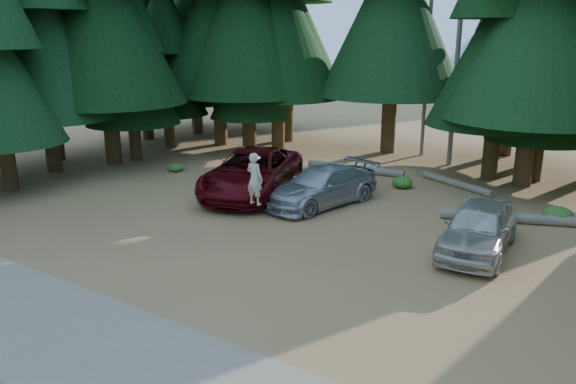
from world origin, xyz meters
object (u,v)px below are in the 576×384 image
Objects in this scene: red_pickup at (252,172)px; log_left at (355,169)px; log_mid at (456,183)px; frisbee_player at (255,179)px; silver_minivan_right at (479,228)px; log_right at (521,218)px; silver_minivan_center at (322,186)px.

red_pickup is 6.01m from log_left.
log_left reaches higher than log_mid.
frisbee_player reaches higher than red_pickup.
log_mid is (-2.80, 7.03, -0.62)m from silver_minivan_right.
log_right is at bearing -19.61° from log_mid.
log_left is 8.95m from log_right.
log_right reaches higher than log_left.
log_mid is at bearing -4.95° from log_left.
frisbee_player is 9.69m from log_mid.
log_mid is 4.85m from log_right.
frisbee_player is 8.56m from log_left.
frisbee_player is 0.38× the size of log_left.
red_pickup is 3.16m from silver_minivan_center.
silver_minivan_center is 2.75× the size of frisbee_player.
red_pickup is 1.29× the size of silver_minivan_center.
log_mid is at bearing 113.00° from log_right.
silver_minivan_center is 3.30m from frisbee_player.
silver_minivan_center is 1.31× the size of log_mid.
log_left is (-1.27, 5.39, -0.56)m from silver_minivan_center.
silver_minivan_center is 7.25m from log_right.
frisbee_player is at bearing -92.68° from log_left.
silver_minivan_center is at bearing 174.34° from log_right.
red_pickup is 3.55× the size of frisbee_player.
log_mid is at bearing -114.07° from frisbee_player.
log_mid is 0.70× the size of log_right.
frisbee_player is 0.34× the size of log_right.
log_mid is (6.75, 5.66, -0.75)m from red_pickup.
red_pickup is 8.85m from log_mid.
frisbee_player is at bearing -91.75° from log_mid.
log_right is (3.36, -3.50, 0.02)m from log_mid.
frisbee_player is at bearing -93.01° from silver_minivan_center.
red_pickup is at bearing 167.46° from silver_minivan_right.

